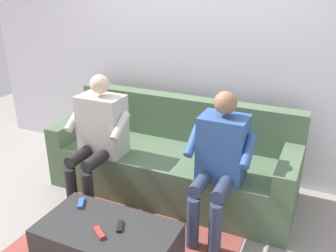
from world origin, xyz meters
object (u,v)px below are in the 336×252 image
(couch, at_px, (174,161))
(remote_black, at_px, (120,226))
(person_left_seated, at_px, (220,156))
(person_right_seated, at_px, (99,132))
(remote_blue, at_px, (81,203))
(coffee_table, at_px, (108,246))
(remote_red, at_px, (99,233))

(couch, bearing_deg, remote_black, 94.50)
(couch, xyz_separation_m, person_left_seated, (-0.57, 0.40, 0.36))
(couch, relative_size, remote_black, 19.53)
(person_right_seated, height_order, remote_blue, person_right_seated)
(person_right_seated, distance_m, remote_blue, 0.74)
(person_left_seated, bearing_deg, coffee_table, 53.77)
(remote_black, distance_m, remote_blue, 0.44)
(coffee_table, relative_size, person_right_seated, 0.83)
(remote_red, xyz_separation_m, remote_black, (-0.09, -0.12, -0.00))
(person_left_seated, relative_size, person_right_seated, 0.99)
(person_left_seated, distance_m, remote_red, 1.09)
(person_right_seated, relative_size, remote_red, 8.87)
(person_left_seated, xyz_separation_m, remote_blue, (0.91, 0.63, -0.31))
(coffee_table, height_order, remote_blue, remote_blue)
(remote_blue, bearing_deg, person_right_seated, 171.24)
(coffee_table, bearing_deg, person_right_seated, -53.57)
(remote_blue, bearing_deg, coffee_table, 36.05)
(couch, xyz_separation_m, remote_blue, (0.33, 1.03, 0.05))
(person_left_seated, height_order, person_right_seated, person_right_seated)
(remote_red, relative_size, remote_black, 1.12)
(coffee_table, distance_m, person_right_seated, 1.09)
(remote_red, height_order, remote_black, remote_red)
(coffee_table, xyz_separation_m, remote_black, (-0.09, -0.04, 0.18))
(person_left_seated, relative_size, remote_blue, 9.42)
(couch, xyz_separation_m, remote_red, (0.00, 1.27, 0.05))
(couch, height_order, remote_black, couch)
(couch, bearing_deg, person_right_seated, 34.94)
(coffee_table, distance_m, remote_red, 0.20)
(person_left_seated, distance_m, person_right_seated, 1.15)
(remote_black, bearing_deg, person_left_seated, 122.52)
(couch, distance_m, remote_blue, 1.08)
(coffee_table, relative_size, person_left_seated, 0.83)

